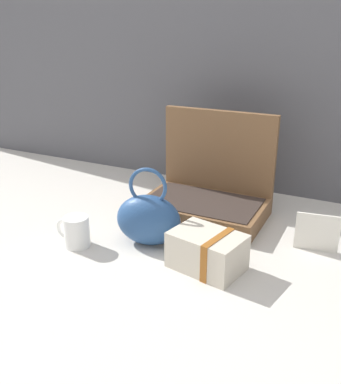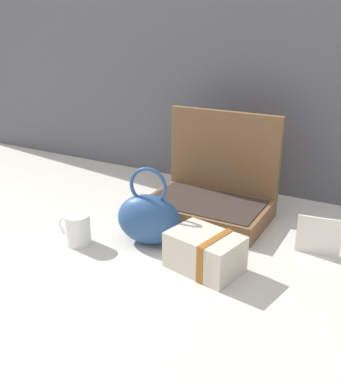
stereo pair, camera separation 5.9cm
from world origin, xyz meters
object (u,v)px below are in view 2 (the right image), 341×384
(cream_toiletry_bag, at_px, (206,252))
(open_suitcase, at_px, (212,193))
(teal_pouch_handbag, at_px, (149,218))
(info_card_left, at_px, (319,236))
(coffee_mug, at_px, (77,229))

(cream_toiletry_bag, bearing_deg, open_suitcase, 111.77)
(open_suitcase, relative_size, teal_pouch_handbag, 1.67)
(open_suitcase, bearing_deg, info_card_left, -15.03)
(teal_pouch_handbag, relative_size, info_card_left, 1.95)
(cream_toiletry_bag, relative_size, info_card_left, 1.71)
(cream_toiletry_bag, bearing_deg, teal_pouch_handbag, 166.02)
(open_suitcase, xyz_separation_m, teal_pouch_handbag, (-0.08, -0.28, 0.00))
(open_suitcase, bearing_deg, cream_toiletry_bag, -68.23)
(cream_toiletry_bag, xyz_separation_m, info_card_left, (0.25, 0.24, 0.01))
(teal_pouch_handbag, height_order, cream_toiletry_bag, teal_pouch_handbag)
(open_suitcase, xyz_separation_m, info_card_left, (0.38, -0.10, -0.02))
(teal_pouch_handbag, height_order, coffee_mug, teal_pouch_handbag)
(open_suitcase, relative_size, cream_toiletry_bag, 1.90)
(open_suitcase, xyz_separation_m, coffee_mug, (-0.27, -0.39, -0.03))
(coffee_mug, relative_size, info_card_left, 0.91)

